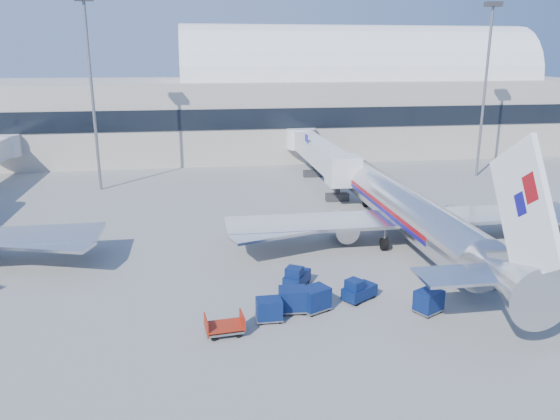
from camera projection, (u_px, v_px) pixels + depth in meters
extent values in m
plane|color=gray|center=(308.00, 271.00, 42.30)|extent=(260.00, 260.00, 0.00)
cube|color=#B2AA9E|center=(91.00, 118.00, 90.09)|extent=(170.00, 28.00, 12.00)
cube|color=black|center=(73.00, 122.00, 76.57)|extent=(170.00, 0.40, 3.00)
cylinder|color=white|center=(355.00, 79.00, 95.19)|extent=(60.00, 18.00, 18.00)
cylinder|color=silver|center=(404.00, 209.00, 48.70)|extent=(3.80, 28.00, 3.80)
sphere|color=silver|center=(358.00, 175.00, 62.00)|extent=(3.72, 3.72, 3.72)
cone|color=silver|center=(511.00, 279.00, 32.44)|extent=(3.80, 6.00, 3.80)
cube|color=maroon|center=(400.00, 203.00, 49.58)|extent=(3.85, 20.16, 0.32)
cube|color=navy|center=(400.00, 207.00, 49.68)|extent=(3.85, 20.16, 0.32)
cube|color=white|center=(525.00, 210.00, 30.76)|extent=(0.35, 7.79, 8.74)
cube|color=silver|center=(506.00, 272.00, 32.86)|extent=(11.00, 3.00, 0.18)
cube|color=silver|center=(408.00, 218.00, 47.92)|extent=(32.00, 5.00, 0.28)
cylinder|color=#B7B7BC|center=(342.00, 226.00, 48.78)|extent=(2.10, 3.80, 2.10)
cylinder|color=#B7B7BC|center=(458.00, 221.00, 50.43)|extent=(2.10, 3.80, 2.10)
cylinder|color=black|center=(365.00, 203.00, 59.82)|extent=(0.40, 0.90, 0.90)
cube|color=silver|center=(318.00, 152.00, 70.83)|extent=(2.70, 24.00, 2.70)
cube|color=silver|center=(343.00, 171.00, 59.25)|extent=(3.40, 3.20, 3.20)
cylinder|color=silver|center=(301.00, 139.00, 81.75)|extent=(4.40, 4.40, 3.00)
cube|color=#2D2D30|center=(337.00, 186.00, 61.94)|extent=(0.50, 0.50, 3.00)
cube|color=#2D2D30|center=(337.00, 197.00, 62.31)|extent=(2.60, 1.00, 0.90)
cube|color=#2D2D30|center=(313.00, 164.00, 74.29)|extent=(0.50, 0.50, 3.00)
cube|color=#2D2D30|center=(313.00, 174.00, 74.66)|extent=(2.60, 1.00, 0.90)
cube|color=navy|center=(306.00, 138.00, 70.10)|extent=(0.12, 1.40, 0.90)
cylinder|color=silver|center=(4.00, 146.00, 75.46)|extent=(4.40, 4.40, 3.00)
cylinder|color=slate|center=(93.00, 99.00, 64.77)|extent=(0.36, 0.36, 22.00)
cylinder|color=slate|center=(484.00, 95.00, 72.26)|extent=(0.36, 0.36, 22.00)
cube|color=#2D2D30|center=(493.00, 4.00, 69.16)|extent=(2.00, 1.20, 0.60)
cube|color=#9E9E96|center=(508.00, 245.00, 46.77)|extent=(3.00, 0.55, 0.90)
cube|color=#9E9E96|center=(544.00, 243.00, 47.27)|extent=(3.00, 0.55, 0.90)
cube|color=#091947|center=(359.00, 292.00, 37.16)|extent=(2.72, 2.36, 0.80)
cube|color=#091947|center=(355.00, 285.00, 36.64)|extent=(1.38, 1.41, 0.74)
cylinder|color=black|center=(362.00, 290.00, 38.13)|extent=(0.63, 0.52, 0.60)
cube|color=#091947|center=(504.00, 279.00, 39.24)|extent=(2.74, 1.77, 0.82)
cube|color=#091947|center=(497.00, 270.00, 39.09)|extent=(1.20, 1.28, 0.77)
cylinder|color=black|center=(513.00, 280.00, 39.75)|extent=(0.65, 0.37, 0.62)
cube|color=#091947|center=(297.00, 278.00, 39.30)|extent=(2.41, 2.84, 0.83)
cube|color=#091947|center=(294.00, 273.00, 38.62)|extent=(1.46, 1.43, 0.78)
cylinder|color=black|center=(295.00, 277.00, 40.35)|extent=(0.53, 0.66, 0.62)
cube|color=#091947|center=(315.00, 298.00, 35.45)|extent=(2.17, 1.99, 1.41)
cube|color=slate|center=(315.00, 308.00, 35.64)|extent=(2.28, 2.08, 0.10)
cylinder|color=black|center=(318.00, 302.00, 36.45)|extent=(0.42, 0.31, 0.39)
cube|color=#091947|center=(293.00, 299.00, 35.30)|extent=(1.84, 1.47, 1.41)
cube|color=slate|center=(293.00, 309.00, 35.49)|extent=(1.94, 1.53, 0.10)
cylinder|color=black|center=(302.00, 305.00, 36.07)|extent=(0.40, 0.18, 0.39)
cube|color=#091947|center=(269.00, 309.00, 34.13)|extent=(1.59, 1.24, 1.28)
cube|color=slate|center=(269.00, 318.00, 34.30)|extent=(1.68, 1.28, 0.09)
cylinder|color=black|center=(278.00, 314.00, 34.86)|extent=(0.35, 0.14, 0.35)
cube|color=#091947|center=(429.00, 300.00, 35.20)|extent=(2.07, 1.91, 1.33)
cube|color=slate|center=(428.00, 310.00, 35.38)|extent=(2.17, 2.00, 0.09)
cylinder|color=black|center=(428.00, 305.00, 36.15)|extent=(0.39, 0.30, 0.37)
cube|color=#091947|center=(560.00, 278.00, 38.41)|extent=(2.04, 1.68, 1.52)
cube|color=slate|center=(559.00, 288.00, 38.62)|extent=(2.15, 1.74, 0.10)
cube|color=slate|center=(225.00, 329.00, 32.58)|extent=(2.44, 1.79, 0.12)
cube|color=maroon|center=(225.00, 326.00, 32.52)|extent=(2.44, 1.84, 0.08)
cylinder|color=black|center=(235.00, 325.00, 33.33)|extent=(0.43, 0.21, 0.41)
imported|color=#BEFF1A|center=(556.00, 306.00, 34.56)|extent=(0.47, 0.63, 1.59)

